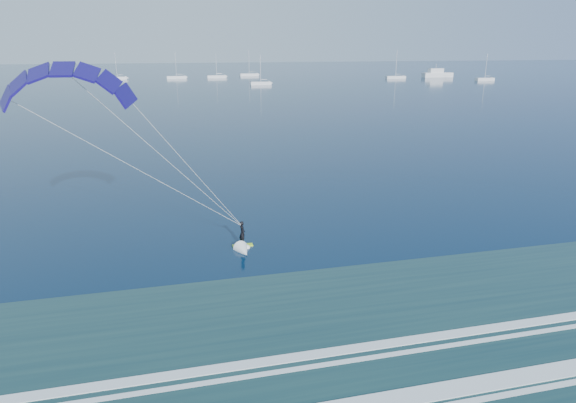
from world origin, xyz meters
The scene contains 9 objects.
kitesurfer_rig centered at (-10.20, 20.85, 7.63)m, with size 15.58×8.99×14.77m.
motor_yacht centered at (118.62, 212.56, 1.58)m, with size 14.55×3.88×6.07m.
sailboat_2 centered at (-1.07, 231.22, 0.68)m, with size 8.57×2.40×11.58m.
sailboat_3 centered at (28.37, 184.96, 0.68)m, with size 7.89×2.40×11.06m.
sailboat_4 centered at (34.51, 244.41, 0.69)m, with size 9.10×2.40×12.33m.
sailboat_5 centered at (94.93, 207.31, 0.69)m, with size 9.17×2.40×12.45m.
sailboat_6 centered at (125.69, 185.25, 0.68)m, with size 8.09×2.40×11.05m.
sailboat_7 centered at (17.12, 232.16, 0.67)m, with size 8.66×2.40×10.72m.
sailboat_8 centered at (-26.65, 231.76, 0.68)m, with size 8.22×2.40×11.37m.
Camera 1 is at (-10.55, -11.26, 14.50)m, focal length 32.00 mm.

